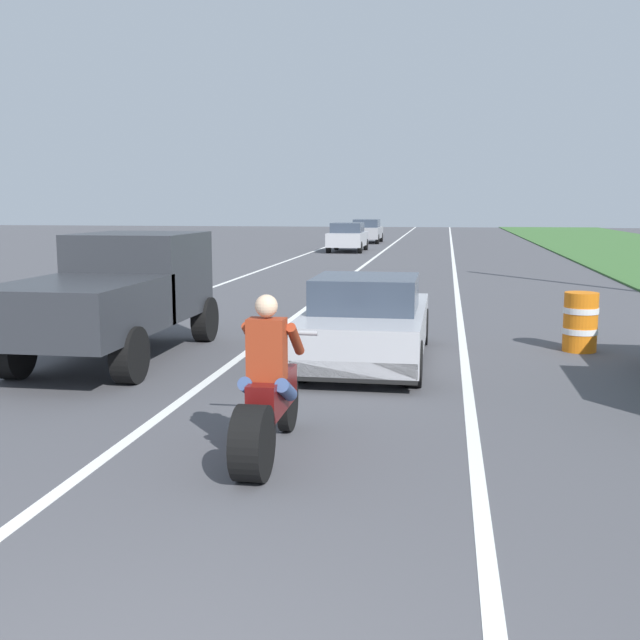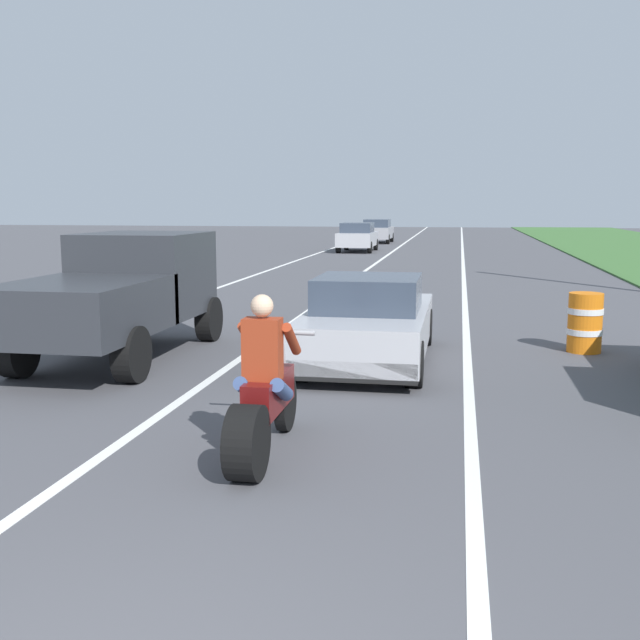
% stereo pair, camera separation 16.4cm
% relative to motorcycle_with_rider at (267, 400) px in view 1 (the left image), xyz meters
% --- Properties ---
extents(lane_stripe_left_solid, '(0.14, 120.00, 0.01)m').
position_rel_motorcycle_with_rider_xyz_m(lane_stripe_left_solid, '(-5.19, 15.81, -0.59)').
color(lane_stripe_left_solid, white).
rests_on(lane_stripe_left_solid, ground).
extents(lane_stripe_right_solid, '(0.14, 120.00, 0.01)m').
position_rel_motorcycle_with_rider_xyz_m(lane_stripe_right_solid, '(2.01, 15.81, -0.59)').
color(lane_stripe_right_solid, white).
rests_on(lane_stripe_right_solid, ground).
extents(lane_stripe_centre_dashed, '(0.14, 120.00, 0.01)m').
position_rel_motorcycle_with_rider_xyz_m(lane_stripe_centre_dashed, '(-1.59, 15.81, -0.59)').
color(lane_stripe_centre_dashed, white).
rests_on(lane_stripe_centre_dashed, ground).
extents(motorcycle_with_rider, '(0.70, 2.21, 1.62)m').
position_rel_motorcycle_with_rider_xyz_m(motorcycle_with_rider, '(0.00, 0.00, 0.00)').
color(motorcycle_with_rider, black).
rests_on(motorcycle_with_rider, ground).
extents(sports_car_silver, '(1.84, 4.30, 1.37)m').
position_rel_motorcycle_with_rider_xyz_m(sports_car_silver, '(0.47, 4.76, 0.04)').
color(sports_car_silver, '#B7B7BC').
rests_on(sports_car_silver, ground).
extents(pickup_truck_left_lane_dark_grey, '(2.02, 4.80, 1.98)m').
position_rel_motorcycle_with_rider_xyz_m(pickup_truck_left_lane_dark_grey, '(-3.48, 4.40, 0.51)').
color(pickup_truck_left_lane_dark_grey, '#2D3035').
rests_on(pickup_truck_left_lane_dark_grey, ground).
extents(construction_barrel_nearest, '(0.58, 0.58, 1.00)m').
position_rel_motorcycle_with_rider_xyz_m(construction_barrel_nearest, '(3.94, 6.23, -0.09)').
color(construction_barrel_nearest, orange).
rests_on(construction_barrel_nearest, ground).
extents(distant_car_far_ahead, '(1.80, 4.00, 1.50)m').
position_rel_motorcycle_with_rider_xyz_m(distant_car_far_ahead, '(-3.40, 32.60, 0.18)').
color(distant_car_far_ahead, '#B2B2B7').
rests_on(distant_car_far_ahead, ground).
extents(distant_car_further_ahead, '(1.80, 4.00, 1.50)m').
position_rel_motorcycle_with_rider_xyz_m(distant_car_further_ahead, '(-3.34, 41.76, 0.18)').
color(distant_car_further_ahead, '#99999E').
rests_on(distant_car_further_ahead, ground).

